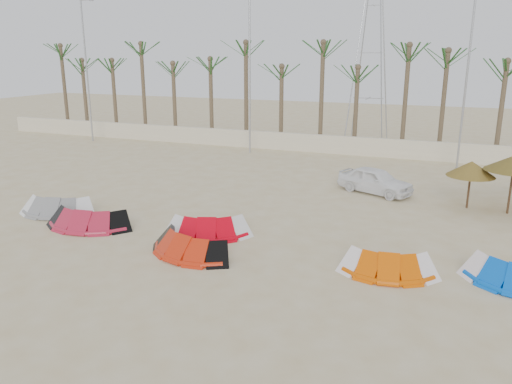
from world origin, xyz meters
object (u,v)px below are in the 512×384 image
at_px(car, 375,180).
at_px(parasol_left, 471,169).
at_px(kite_red_right, 211,224).
at_px(kite_grey, 61,204).
at_px(kite_red_left, 93,216).
at_px(kite_orange, 389,261).
at_px(kite_red_mid, 193,242).

bearing_deg(car, parasol_left, -80.13).
height_order(kite_red_right, car, car).
bearing_deg(parasol_left, kite_red_right, -141.86).
bearing_deg(kite_grey, car, 34.06).
height_order(kite_red_left, car, car).
xyz_separation_m(kite_grey, car, (12.69, 8.58, 0.25)).
bearing_deg(car, kite_red_right, 172.09).
distance_m(kite_red_right, parasol_left, 12.25).
bearing_deg(parasol_left, kite_grey, -156.22).
xyz_separation_m(kite_orange, parasol_left, (2.49, 8.61, 1.46)).
distance_m(kite_red_left, car, 13.94).
bearing_deg(kite_orange, parasol_left, 73.89).
height_order(kite_grey, kite_orange, same).
height_order(kite_grey, parasol_left, parasol_left).
relative_size(kite_red_left, kite_red_right, 1.03).
distance_m(kite_orange, parasol_left, 9.09).
height_order(kite_red_right, kite_orange, same).
distance_m(parasol_left, car, 4.70).
xyz_separation_m(kite_red_mid, car, (4.90, 10.54, 0.25)).
bearing_deg(kite_red_left, kite_grey, 159.77).
bearing_deg(parasol_left, kite_orange, -106.11).
bearing_deg(kite_red_right, kite_grey, -179.80).
bearing_deg(parasol_left, kite_red_mid, -134.45).
xyz_separation_m(kite_grey, kite_red_right, (7.54, 0.03, -0.00)).
height_order(kite_red_left, parasol_left, parasol_left).
relative_size(kite_red_right, kite_orange, 1.14).
height_order(kite_red_left, kite_red_right, same).
height_order(kite_orange, parasol_left, parasol_left).
bearing_deg(car, kite_red_mid, 178.20).
bearing_deg(kite_red_mid, kite_grey, 165.88).
bearing_deg(kite_orange, car, 101.28).
bearing_deg(kite_red_left, car, 42.98).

